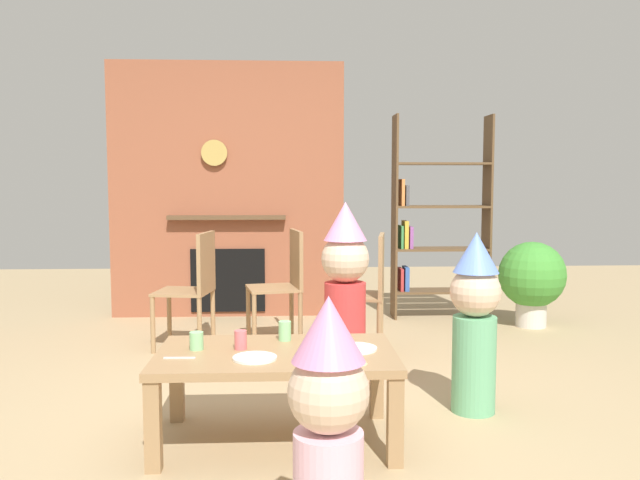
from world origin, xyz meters
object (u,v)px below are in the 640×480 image
(bookshelf, at_px, (434,225))
(paper_plate_front, at_px, (355,348))
(potted_plant_tall, at_px, (532,277))
(paper_cup_near_left, at_px, (197,341))
(birthday_cake_slice, at_px, (357,356))
(child_by_the_chairs, at_px, (345,284))
(coffee_table, at_px, (276,364))
(dining_chair_left, at_px, (195,283))
(child_with_cone_hat, at_px, (328,434))
(dining_chair_middle, at_px, (285,279))
(paper_plate_rear, at_px, (255,358))
(paper_cup_far_left, at_px, (241,340))
(dining_chair_right, at_px, (369,287))
(paper_cup_center, at_px, (285,331))
(child_in_pink, at_px, (475,318))
(paper_cup_near_right, at_px, (329,347))

(bookshelf, distance_m, paper_plate_front, 3.09)
(bookshelf, bearing_deg, potted_plant_tall, -29.36)
(bookshelf, height_order, paper_cup_near_left, bookshelf)
(bookshelf, height_order, birthday_cake_slice, bookshelf)
(paper_cup_near_left, xyz_separation_m, paper_plate_front, (0.78, -0.04, -0.04))
(child_by_the_chairs, bearing_deg, potted_plant_tall, 148.14)
(coffee_table, height_order, dining_chair_left, dining_chair_left)
(child_with_cone_hat, distance_m, dining_chair_middle, 3.14)
(paper_plate_rear, bearing_deg, paper_cup_far_left, 113.56)
(paper_cup_near_left, height_order, dining_chair_middle, dining_chair_middle)
(bookshelf, distance_m, potted_plant_tall, 1.00)
(dining_chair_left, relative_size, dining_chair_middle, 1.00)
(potted_plant_tall, bearing_deg, dining_chair_left, -167.81)
(paper_cup_far_left, xyz_separation_m, dining_chair_right, (0.83, 1.54, 0.01))
(paper_plate_rear, distance_m, potted_plant_tall, 3.47)
(child_by_the_chairs, height_order, dining_chair_left, child_by_the_chairs)
(birthday_cake_slice, xyz_separation_m, dining_chair_left, (-1.03, 2.06, 0.02))
(paper_plate_front, height_order, potted_plant_tall, potted_plant_tall)
(dining_chair_left, bearing_deg, paper_cup_far_left, 114.30)
(dining_chair_middle, xyz_separation_m, dining_chair_right, (0.62, -0.40, 0.00))
(child_with_cone_hat, bearing_deg, bookshelf, -26.31)
(paper_cup_far_left, bearing_deg, child_by_the_chairs, 60.21)
(paper_cup_center, distance_m, child_by_the_chairs, 0.99)
(dining_chair_left, bearing_deg, birthday_cake_slice, 125.73)
(dining_chair_right, height_order, potted_plant_tall, dining_chair_right)
(dining_chair_middle, relative_size, dining_chair_right, 1.00)
(dining_chair_middle, bearing_deg, paper_cup_far_left, 73.10)
(bookshelf, relative_size, child_in_pink, 1.88)
(paper_cup_near_right, bearing_deg, child_by_the_chairs, 81.53)
(child_in_pink, xyz_separation_m, child_by_the_chairs, (-0.66, 0.75, 0.08))
(paper_plate_rear, height_order, potted_plant_tall, potted_plant_tall)
(child_by_the_chairs, xyz_separation_m, dining_chair_middle, (-0.41, 0.87, -0.10))
(birthday_cake_slice, distance_m, child_with_cone_hat, 0.94)
(birthday_cake_slice, xyz_separation_m, child_with_cone_hat, (-0.19, -0.92, 0.00))
(child_by_the_chairs, bearing_deg, dining_chair_right, 176.72)
(coffee_table, xyz_separation_m, paper_cup_near_right, (0.25, -0.14, 0.12))
(paper_plate_rear, bearing_deg, paper_plate_front, 16.93)
(paper_cup_near_right, bearing_deg, paper_cup_far_left, 156.56)
(paper_plate_front, height_order, dining_chair_right, dining_chair_right)
(potted_plant_tall, bearing_deg, paper_plate_front, -126.84)
(dining_chair_left, relative_size, dining_chair_right, 1.00)
(paper_cup_near_right, bearing_deg, paper_plate_front, 47.40)
(potted_plant_tall, bearing_deg, coffee_table, -132.12)
(paper_cup_far_left, distance_m, dining_chair_middle, 1.95)
(paper_cup_center, xyz_separation_m, birthday_cake_slice, (0.33, -0.45, -0.01))
(dining_chair_middle, distance_m, dining_chair_right, 0.74)
(coffee_table, bearing_deg, child_by_the_chairs, 68.66)
(dining_chair_left, relative_size, potted_plant_tall, 1.19)
(paper_plate_front, relative_size, paper_plate_rear, 1.05)
(paper_plate_front, xyz_separation_m, child_by_the_chairs, (0.05, 1.11, 0.15))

